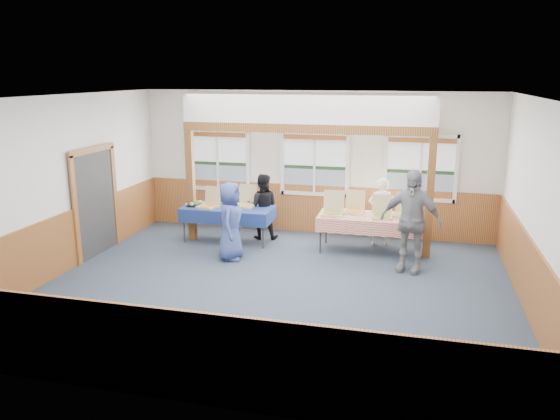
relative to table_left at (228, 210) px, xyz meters
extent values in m
plane|color=#2C3C48|center=(1.69, -2.35, -0.70)|extent=(8.00, 8.00, 0.00)
plane|color=white|center=(1.69, -2.35, 2.50)|extent=(8.00, 8.00, 0.00)
plane|color=silver|center=(1.69, 1.15, 0.90)|extent=(8.00, 0.00, 8.00)
plane|color=silver|center=(1.69, -5.85, 0.90)|extent=(8.00, 0.00, 8.00)
plane|color=silver|center=(-2.31, -2.35, 0.90)|extent=(0.00, 8.00, 8.00)
plane|color=silver|center=(5.69, -2.35, 0.90)|extent=(0.00, 8.00, 8.00)
cube|color=brown|center=(1.69, 1.13, -0.15)|extent=(7.98, 0.05, 1.10)
cube|color=brown|center=(1.69, -5.82, -0.15)|extent=(7.98, 0.05, 1.10)
cube|color=brown|center=(-2.29, -2.35, -0.15)|extent=(0.05, 6.98, 1.10)
cube|color=brown|center=(5.66, -2.35, -0.15)|extent=(0.05, 6.98, 1.10)
cube|color=#2E2E2E|center=(-2.27, -1.45, 0.35)|extent=(0.06, 1.30, 2.10)
cube|color=white|center=(-0.61, 1.09, 0.21)|extent=(1.52, 0.05, 0.08)
cube|color=white|center=(-0.61, 1.09, 1.59)|extent=(1.52, 0.05, 0.08)
cube|color=white|center=(-1.35, 1.09, 0.90)|extent=(0.08, 0.05, 1.46)
cube|color=white|center=(0.13, 1.09, 0.90)|extent=(0.08, 0.05, 1.46)
cube|color=white|center=(-0.61, 1.09, 0.90)|extent=(0.05, 0.05, 1.30)
cube|color=slate|center=(-0.61, 1.13, 0.51)|extent=(1.40, 0.02, 0.52)
cube|color=#1B361C|center=(-0.61, 1.13, 0.81)|extent=(1.40, 0.02, 0.08)
cube|color=silver|center=(-0.61, 1.13, 1.20)|extent=(1.40, 0.02, 0.70)
cube|color=brown|center=(-0.61, 1.07, 1.49)|extent=(1.40, 0.07, 0.10)
cube|color=white|center=(1.69, 1.09, 0.21)|extent=(1.52, 0.05, 0.08)
cube|color=white|center=(1.69, 1.09, 1.59)|extent=(1.52, 0.05, 0.08)
cube|color=white|center=(0.95, 1.09, 0.90)|extent=(0.08, 0.05, 1.46)
cube|color=white|center=(2.43, 1.09, 0.90)|extent=(0.08, 0.05, 1.46)
cube|color=white|center=(1.69, 1.09, 0.90)|extent=(0.05, 0.05, 1.30)
cube|color=slate|center=(1.69, 1.13, 0.51)|extent=(1.40, 0.02, 0.52)
cube|color=#1B361C|center=(1.69, 1.13, 0.81)|extent=(1.40, 0.02, 0.08)
cube|color=silver|center=(1.69, 1.13, 1.20)|extent=(1.40, 0.02, 0.70)
cube|color=brown|center=(1.69, 1.07, 1.49)|extent=(1.40, 0.07, 0.10)
cube|color=white|center=(3.99, 1.09, 0.21)|extent=(1.52, 0.05, 0.08)
cube|color=white|center=(3.99, 1.09, 1.59)|extent=(1.52, 0.05, 0.08)
cube|color=white|center=(3.25, 1.09, 0.90)|extent=(0.08, 0.05, 1.46)
cube|color=white|center=(4.73, 1.09, 0.90)|extent=(0.08, 0.05, 1.46)
cube|color=white|center=(3.99, 1.09, 0.90)|extent=(0.05, 0.05, 1.30)
cube|color=slate|center=(3.99, 1.13, 0.51)|extent=(1.40, 0.02, 0.52)
cube|color=#1B361C|center=(3.99, 1.13, 0.81)|extent=(1.40, 0.02, 0.08)
cube|color=silver|center=(3.99, 1.13, 1.20)|extent=(1.40, 0.02, 0.70)
cube|color=brown|center=(3.99, 1.07, 1.49)|extent=(1.40, 0.07, 0.10)
cube|color=#532F12|center=(-0.81, -0.05, 0.50)|extent=(0.15, 0.15, 2.40)
cube|color=#532F12|center=(4.19, -0.05, 0.50)|extent=(0.15, 0.15, 2.40)
cube|color=#532F12|center=(1.69, -0.05, 1.79)|extent=(5.15, 0.18, 0.18)
cylinder|color=#2E2E2E|center=(-0.88, -0.33, -0.34)|extent=(0.04, 0.04, 0.73)
cylinder|color=#2E2E2E|center=(-0.88, 0.33, -0.34)|extent=(0.04, 0.04, 0.73)
cylinder|color=#2E2E2E|center=(0.88, -0.33, -0.34)|extent=(0.04, 0.04, 0.73)
cylinder|color=#2E2E2E|center=(0.88, 0.33, -0.34)|extent=(0.04, 0.04, 0.73)
cube|color=#2E2E2E|center=(0.00, 0.00, 0.03)|extent=(2.04, 1.37, 0.03)
cube|color=navy|center=(0.00, 0.00, 0.05)|extent=(2.12, 1.44, 0.01)
cube|color=navy|center=(0.00, -0.42, -0.09)|extent=(1.84, 0.65, 0.28)
cube|color=navy|center=(0.00, 0.42, -0.09)|extent=(1.84, 0.65, 0.28)
cylinder|color=#2E2E2E|center=(2.10, -0.35, -0.34)|extent=(0.04, 0.04, 0.73)
cylinder|color=#2E2E2E|center=(2.10, 0.38, -0.34)|extent=(0.04, 0.04, 0.73)
cylinder|color=#2E2E2E|center=(4.00, -0.35, -0.34)|extent=(0.04, 0.04, 0.73)
cylinder|color=#2E2E2E|center=(4.00, 0.38, -0.34)|extent=(0.04, 0.04, 0.73)
cube|color=#2E2E2E|center=(3.05, 0.01, 0.03)|extent=(2.16, 1.30, 0.03)
cube|color=red|center=(3.05, 0.01, 0.05)|extent=(2.23, 1.37, 0.01)
cube|color=red|center=(3.05, -0.44, -0.09)|extent=(2.02, 0.50, 0.28)
cube|color=red|center=(3.05, 0.47, -0.09)|extent=(2.02, 0.50, 0.28)
cube|color=tan|center=(-0.40, -0.15, 0.08)|extent=(0.45, 0.45, 0.04)
cylinder|color=gold|center=(-0.40, -0.15, 0.11)|extent=(0.39, 0.39, 0.01)
cube|color=tan|center=(-0.36, 0.08, 0.29)|extent=(0.39, 0.16, 0.38)
cube|color=tan|center=(0.35, 0.12, 0.08)|extent=(0.41, 0.41, 0.05)
cylinder|color=#D6BB63|center=(0.35, 0.12, 0.11)|extent=(0.36, 0.36, 0.01)
cube|color=tan|center=(0.35, 0.37, 0.30)|extent=(0.41, 0.10, 0.40)
cube|color=tan|center=(2.30, -0.13, 0.08)|extent=(0.44, 0.44, 0.05)
cylinder|color=#BC873A|center=(2.30, -0.13, 0.11)|extent=(0.38, 0.38, 0.01)
cube|color=tan|center=(2.29, 0.13, 0.31)|extent=(0.42, 0.11, 0.41)
cube|color=tan|center=(2.70, 0.16, 0.08)|extent=(0.40, 0.40, 0.04)
cylinder|color=gold|center=(2.70, 0.16, 0.11)|extent=(0.35, 0.35, 0.01)
cube|color=tan|center=(2.70, 0.40, 0.29)|extent=(0.40, 0.10, 0.39)
cube|color=tan|center=(3.30, -0.11, 0.08)|extent=(0.44, 0.44, 0.04)
cylinder|color=#BC873A|center=(3.30, -0.11, 0.11)|extent=(0.38, 0.38, 0.01)
cube|color=tan|center=(3.26, 0.13, 0.29)|extent=(0.39, 0.15, 0.38)
cube|color=tan|center=(3.70, 0.11, 0.08)|extent=(0.48, 0.48, 0.05)
cylinder|color=#D6BB63|center=(3.70, 0.11, 0.11)|extent=(0.42, 0.42, 0.01)
cube|color=tan|center=(3.74, 0.36, 0.30)|extent=(0.42, 0.17, 0.40)
cylinder|color=black|center=(-0.75, 0.00, 0.07)|extent=(0.43, 0.43, 0.03)
cylinder|color=white|center=(-0.75, 0.00, 0.09)|extent=(0.10, 0.10, 0.04)
sphere|color=#3C752C|center=(-0.63, 0.00, 0.10)|extent=(0.10, 0.10, 0.10)
sphere|color=#B8B7A6|center=(-0.68, 0.09, 0.10)|extent=(0.10, 0.10, 0.10)
sphere|color=#3C752C|center=(-0.78, 0.12, 0.10)|extent=(0.10, 0.10, 0.10)
sphere|color=#B8B7A6|center=(-0.86, 0.05, 0.10)|extent=(0.10, 0.10, 0.10)
sphere|color=#3C752C|center=(-0.86, -0.05, 0.10)|extent=(0.10, 0.10, 0.10)
sphere|color=#B8B7A6|center=(-0.78, -0.12, 0.10)|extent=(0.10, 0.10, 0.10)
sphere|color=#3C752C|center=(-0.68, -0.09, 0.10)|extent=(0.10, 0.10, 0.10)
cylinder|color=#916818|center=(3.90, -0.24, 0.13)|extent=(0.07, 0.07, 0.15)
imported|color=white|center=(3.23, 0.53, 0.02)|extent=(0.60, 0.47, 1.45)
imported|color=black|center=(0.67, 0.39, 0.02)|extent=(0.78, 0.65, 1.44)
imported|color=#37488A|center=(0.45, -1.12, 0.07)|extent=(0.58, 0.81, 1.54)
imported|color=gray|center=(3.86, -0.95, 0.25)|extent=(1.19, 0.70, 1.91)
camera|label=1|loc=(3.88, -10.80, 2.86)|focal=35.00mm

